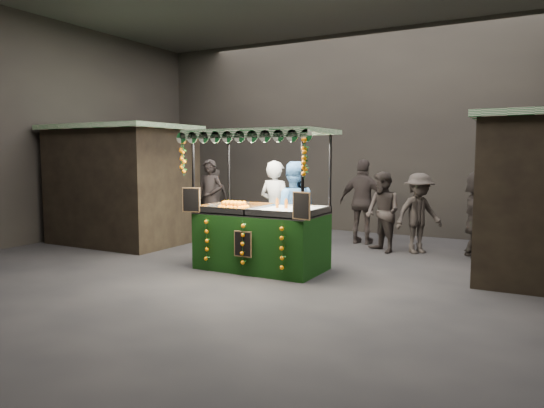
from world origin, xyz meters
The scene contains 12 objects.
ground centered at (0.00, 0.00, 0.00)m, with size 12.00×12.00×0.00m, color black.
market_hall centered at (0.00, 0.00, 3.38)m, with size 12.10×10.10×5.05m.
neighbour_stall_left centered at (-4.40, 1.00, 1.31)m, with size 3.00×2.20×2.60m.
juice_stall centered at (-0.32, 0.12, 0.73)m, with size 2.45×1.44×2.38m.
vendor_grey centered at (-0.61, 1.17, 0.92)m, with size 0.72×0.51×1.85m.
vendor_blue centered at (-0.14, 0.96, 0.92)m, with size 1.09×0.98×1.84m.
shopper_0 centered at (-2.99, 2.35, 0.93)m, with size 0.70×0.48×1.85m.
shopper_1 centered at (1.05, 2.64, 0.81)m, with size 1.00×0.98×1.62m.
shopper_2 centered at (0.40, 3.37, 0.93)m, with size 1.10×0.46×1.86m.
shopper_3 centered at (1.71, 2.87, 0.80)m, with size 1.13×1.17×1.60m.
shopper_4 centered at (-4.11, 4.12, 0.79)m, with size 0.92×0.88×1.59m.
shopper_5 centered at (2.80, 2.90, 0.83)m, with size 1.06×1.62×1.67m.
Camera 1 is at (3.92, -7.26, 1.96)m, focal length 33.32 mm.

